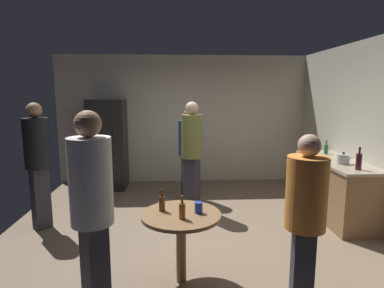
# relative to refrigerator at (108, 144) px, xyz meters

# --- Properties ---
(ground_plane) EXTENTS (5.20, 5.20, 0.10)m
(ground_plane) POSITION_rel_refrigerator_xyz_m (1.54, -2.20, -0.95)
(ground_plane) COLOR #7A6651
(wall_back) EXTENTS (5.32, 0.06, 2.70)m
(wall_back) POSITION_rel_refrigerator_xyz_m (1.54, 0.43, 0.45)
(wall_back) COLOR beige
(wall_back) RESTS_ON ground_plane
(wall_side_right) EXTENTS (0.06, 5.20, 2.70)m
(wall_side_right) POSITION_rel_refrigerator_xyz_m (4.17, -2.20, 0.45)
(wall_side_right) COLOR beige
(wall_side_right) RESTS_ON ground_plane
(refrigerator) EXTENTS (0.70, 0.68, 1.80)m
(refrigerator) POSITION_rel_refrigerator_xyz_m (0.00, 0.00, 0.00)
(refrigerator) COLOR black
(refrigerator) RESTS_ON ground_plane
(kitchen_counter) EXTENTS (0.64, 1.69, 0.90)m
(kitchen_counter) POSITION_rel_refrigerator_xyz_m (3.82, -1.77, -0.45)
(kitchen_counter) COLOR olive
(kitchen_counter) RESTS_ON ground_plane
(kettle) EXTENTS (0.24, 0.17, 0.18)m
(kettle) POSITION_rel_refrigerator_xyz_m (3.77, -2.02, 0.07)
(kettle) COLOR #B2B2B7
(kettle) RESTS_ON kitchen_counter
(wine_bottle_on_counter) EXTENTS (0.08, 0.08, 0.31)m
(wine_bottle_on_counter) POSITION_rel_refrigerator_xyz_m (3.79, -2.38, 0.12)
(wine_bottle_on_counter) COLOR #3F141E
(wine_bottle_on_counter) RESTS_ON kitchen_counter
(beer_bottle_on_counter) EXTENTS (0.06, 0.06, 0.23)m
(beer_bottle_on_counter) POSITION_rel_refrigerator_xyz_m (3.89, -1.26, 0.08)
(beer_bottle_on_counter) COLOR #26662D
(beer_bottle_on_counter) RESTS_ON kitchen_counter
(foreground_table) EXTENTS (0.80, 0.80, 0.73)m
(foreground_table) POSITION_rel_refrigerator_xyz_m (1.38, -3.39, -0.27)
(foreground_table) COLOR olive
(foreground_table) RESTS_ON ground_plane
(beer_bottle_amber) EXTENTS (0.06, 0.06, 0.23)m
(beer_bottle_amber) POSITION_rel_refrigerator_xyz_m (1.39, -3.52, -0.08)
(beer_bottle_amber) COLOR #8C5919
(beer_bottle_amber) RESTS_ON foreground_table
(beer_bottle_brown) EXTENTS (0.06, 0.06, 0.23)m
(beer_bottle_brown) POSITION_rel_refrigerator_xyz_m (1.19, -3.30, -0.08)
(beer_bottle_brown) COLOR #593314
(beer_bottle_brown) RESTS_ON foreground_table
(plastic_cup_blue) EXTENTS (0.08, 0.08, 0.11)m
(plastic_cup_blue) POSITION_rel_refrigerator_xyz_m (1.56, -3.38, -0.11)
(plastic_cup_blue) COLOR blue
(plastic_cup_blue) RESTS_ON foreground_table
(person_in_black_shirt) EXTENTS (0.48, 0.48, 1.79)m
(person_in_black_shirt) POSITION_rel_refrigerator_xyz_m (-0.58, -1.95, 0.15)
(person_in_black_shirt) COLOR #2D2D38
(person_in_black_shirt) RESTS_ON ground_plane
(person_in_orange_shirt) EXTENTS (0.41, 0.41, 1.59)m
(person_in_orange_shirt) POSITION_rel_refrigerator_xyz_m (2.42, -3.91, 0.03)
(person_in_orange_shirt) COLOR #2D2D38
(person_in_orange_shirt) RESTS_ON ground_plane
(person_in_navy_shirt) EXTENTS (0.39, 0.39, 1.62)m
(person_in_navy_shirt) POSITION_rel_refrigerator_xyz_m (1.57, -0.71, 0.04)
(person_in_navy_shirt) COLOR #2D2D38
(person_in_navy_shirt) RESTS_ON ground_plane
(person_in_white_shirt) EXTENTS (0.48, 0.48, 1.79)m
(person_in_white_shirt) POSITION_rel_refrigerator_xyz_m (0.66, -3.93, 0.15)
(person_in_white_shirt) COLOR #2D2D38
(person_in_white_shirt) RESTS_ON ground_plane
(person_in_olive_shirt) EXTENTS (0.47, 0.47, 1.78)m
(person_in_olive_shirt) POSITION_rel_refrigerator_xyz_m (1.61, -1.34, 0.15)
(person_in_olive_shirt) COLOR #2D2D38
(person_in_olive_shirt) RESTS_ON ground_plane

